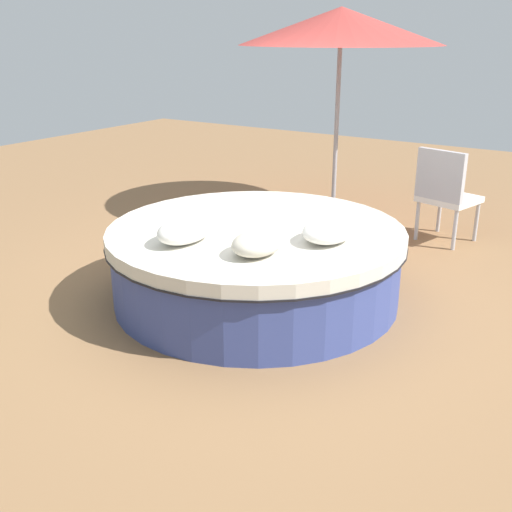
{
  "coord_description": "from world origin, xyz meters",
  "views": [
    {
      "loc": [
        3.91,
        2.54,
        2.08
      ],
      "look_at": [
        0.0,
        0.0,
        0.36
      ],
      "focal_mm": 42.97,
      "sensor_mm": 36.0,
      "label": 1
    }
  ],
  "objects_px": {
    "round_bed": "(256,262)",
    "throw_pillow_0": "(186,229)",
    "throw_pillow_1": "(258,243)",
    "throw_pillow_2": "(329,230)",
    "patio_chair": "(445,190)",
    "patio_umbrella": "(341,28)"
  },
  "relations": [
    {
      "from": "patio_chair",
      "to": "throw_pillow_0",
      "type": "bearing_deg",
      "value": -96.4
    },
    {
      "from": "round_bed",
      "to": "throw_pillow_0",
      "type": "height_order",
      "value": "throw_pillow_0"
    },
    {
      "from": "round_bed",
      "to": "throw_pillow_2",
      "type": "distance_m",
      "value": 0.74
    },
    {
      "from": "patio_chair",
      "to": "round_bed",
      "type": "bearing_deg",
      "value": -95.91
    },
    {
      "from": "throw_pillow_2",
      "to": "patio_chair",
      "type": "distance_m",
      "value": 2.23
    },
    {
      "from": "throw_pillow_0",
      "to": "throw_pillow_1",
      "type": "distance_m",
      "value": 0.59
    },
    {
      "from": "throw_pillow_0",
      "to": "throw_pillow_2",
      "type": "xyz_separation_m",
      "value": [
        -0.59,
        0.88,
        -0.01
      ]
    },
    {
      "from": "throw_pillow_1",
      "to": "throw_pillow_2",
      "type": "bearing_deg",
      "value": 151.13
    },
    {
      "from": "round_bed",
      "to": "throw_pillow_1",
      "type": "height_order",
      "value": "throw_pillow_1"
    },
    {
      "from": "patio_chair",
      "to": "throw_pillow_2",
      "type": "bearing_deg",
      "value": -80.53
    },
    {
      "from": "throw_pillow_2",
      "to": "patio_chair",
      "type": "bearing_deg",
      "value": 174.59
    },
    {
      "from": "throw_pillow_1",
      "to": "patio_umbrella",
      "type": "height_order",
      "value": "patio_umbrella"
    },
    {
      "from": "throw_pillow_0",
      "to": "patio_umbrella",
      "type": "distance_m",
      "value": 3.45
    },
    {
      "from": "throw_pillow_2",
      "to": "patio_umbrella",
      "type": "xyz_separation_m",
      "value": [
        -2.54,
        -1.19,
        1.42
      ]
    },
    {
      "from": "round_bed",
      "to": "throw_pillow_0",
      "type": "xyz_separation_m",
      "value": [
        0.57,
        -0.24,
        0.39
      ]
    },
    {
      "from": "round_bed",
      "to": "patio_chair",
      "type": "xyz_separation_m",
      "value": [
        -2.23,
        0.85,
        0.25
      ]
    },
    {
      "from": "throw_pillow_0",
      "to": "patio_chair",
      "type": "distance_m",
      "value": 3.01
    },
    {
      "from": "throw_pillow_0",
      "to": "throw_pillow_1",
      "type": "bearing_deg",
      "value": 95.79
    },
    {
      "from": "round_bed",
      "to": "throw_pillow_0",
      "type": "bearing_deg",
      "value": -23.13
    },
    {
      "from": "patio_umbrella",
      "to": "patio_chair",
      "type": "bearing_deg",
      "value": 76.87
    },
    {
      "from": "patio_umbrella",
      "to": "throw_pillow_0",
      "type": "bearing_deg",
      "value": 5.68
    },
    {
      "from": "throw_pillow_2",
      "to": "patio_chair",
      "type": "xyz_separation_m",
      "value": [
        -2.22,
        0.21,
        -0.13
      ]
    }
  ]
}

